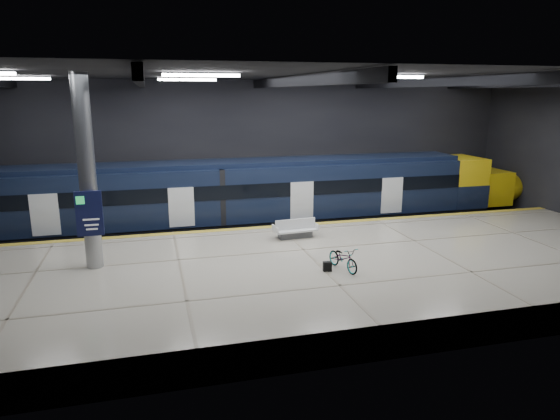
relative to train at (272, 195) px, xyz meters
name	(u,v)px	position (x,y,z in m)	size (l,w,h in m)	color
ground	(297,267)	(-0.28, -5.50, -2.06)	(30.00, 30.00, 0.00)	black
room_shell	(298,133)	(-0.28, -5.49, 3.66)	(30.10, 16.10, 8.05)	black
platform	(315,275)	(-0.28, -8.00, -1.51)	(30.00, 11.00, 1.10)	#BDB0A0
safety_strip	(280,226)	(-0.28, -2.75, -0.95)	(30.00, 0.40, 0.01)	gold
rails	(267,232)	(-0.28, 0.00, -1.98)	(30.00, 1.52, 0.16)	gray
train	(272,195)	(0.00, 0.00, 0.00)	(29.40, 2.84, 3.79)	black
bench	(295,231)	(-0.13, -4.76, -0.66)	(1.96, 0.94, 0.84)	#595B60
bicycle	(343,258)	(0.37, -9.12, -0.52)	(0.58, 1.66, 0.87)	#99999E
pannier_bag	(327,266)	(-0.23, -9.12, -0.78)	(0.30, 0.18, 0.35)	black
info_column	(87,176)	(-8.28, -6.52, 2.40)	(0.90, 0.78, 6.90)	#9EA0A5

